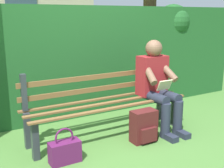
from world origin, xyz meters
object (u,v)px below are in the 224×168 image
object	(u,v)px
backpack	(144,126)
handbag	(65,151)
person_seated	(158,83)
park_bench	(105,102)

from	to	relation	value
backpack	handbag	bearing A→B (deg)	0.36
person_seated	handbag	bearing A→B (deg)	10.88
park_bench	handbag	distance (m)	0.89
handbag	person_seated	bearing A→B (deg)	-169.12
park_bench	backpack	world-z (taller)	park_bench
park_bench	backpack	bearing A→B (deg)	123.45
person_seated	handbag	xyz separation A→B (m)	(1.40, 0.27, -0.49)
backpack	person_seated	bearing A→B (deg)	-146.68
person_seated	park_bench	bearing A→B (deg)	-13.71
person_seated	handbag	world-z (taller)	person_seated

